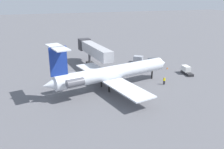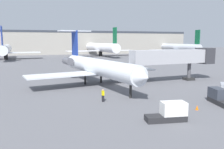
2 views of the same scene
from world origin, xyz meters
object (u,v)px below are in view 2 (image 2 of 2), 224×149
object	(u,v)px
parked_airliner_west_mid	(5,49)
parked_airliner_centre	(101,47)
regional_jet	(96,66)
baggage_tug_lead	(219,97)
ground_crew_marshaller	(103,95)
baggage_tug_trailing	(170,113)
traffic_cone_near	(197,108)
jet_bridge	(178,57)
parked_airliner_east_mid	(179,47)

from	to	relation	value
parked_airliner_west_mid	parked_airliner_centre	size ratio (longest dim) A/B	0.80
regional_jet	baggage_tug_lead	xyz separation A→B (m)	(12.08, -16.78, -2.54)
ground_crew_marshaller	baggage_tug_trailing	bearing A→B (deg)	-63.07
ground_crew_marshaller	baggage_tug_lead	distance (m)	14.66
regional_jet	traffic_cone_near	distance (m)	20.19
parked_airliner_west_mid	baggage_tug_trailing	bearing A→B (deg)	-72.99
jet_bridge	parked_airliner_centre	world-z (taller)	parked_airliner_centre
baggage_tug_trailing	jet_bridge	bearing A→B (deg)	56.06
parked_airliner_west_mid	jet_bridge	bearing A→B (deg)	-59.33
baggage_tug_lead	traffic_cone_near	distance (m)	4.69
ground_crew_marshaller	regional_jet	bearing A→B (deg)	81.75
baggage_tug_lead	traffic_cone_near	bearing A→B (deg)	-159.66
regional_jet	parked_airliner_centre	size ratio (longest dim) A/B	0.68
baggage_tug_trailing	baggage_tug_lead	bearing A→B (deg)	23.17
ground_crew_marshaller	traffic_cone_near	world-z (taller)	ground_crew_marshaller
baggage_tug_lead	parked_airliner_east_mid	size ratio (longest dim) A/B	0.10
parked_airliner_west_mid	baggage_tug_lead	bearing A→B (deg)	-66.74
ground_crew_marshaller	parked_airliner_east_mid	bearing A→B (deg)	52.62
parked_airliner_west_mid	ground_crew_marshaller	bearing A→B (deg)	-74.19
jet_bridge	ground_crew_marshaller	xyz separation A→B (m)	(-18.03, -11.13, -3.89)
baggage_tug_lead	parked_airliner_centre	bearing A→B (deg)	85.28
jet_bridge	parked_airliner_east_mid	bearing A→B (deg)	57.37
traffic_cone_near	parked_airliner_west_mid	size ratio (longest dim) A/B	0.02
regional_jet	parked_airliner_centre	distance (m)	79.66
jet_bridge	parked_airliner_centre	bearing A→B (deg)	87.41
regional_jet	baggage_tug_trailing	xyz separation A→B (m)	(2.82, -20.75, -2.54)
regional_jet	parked_airliner_west_mid	xyz separation A→B (m)	(-24.23, 67.68, 0.84)
baggage_tug_trailing	traffic_cone_near	world-z (taller)	baggage_tug_trailing
baggage_tug_trailing	parked_airliner_east_mid	distance (m)	115.84
regional_jet	baggage_tug_trailing	distance (m)	21.09
regional_jet	jet_bridge	world-z (taller)	regional_jet
traffic_cone_near	parked_airliner_east_mid	size ratio (longest dim) A/B	0.01
regional_jet	parked_airliner_east_mid	size ratio (longest dim) A/B	0.71
jet_bridge	parked_airliner_west_mid	xyz separation A→B (m)	(-40.55, 68.37, -0.52)
ground_crew_marshaller	baggage_tug_lead	size ratio (longest dim) A/B	0.40
ground_crew_marshaller	parked_airliner_east_mid	world-z (taller)	parked_airliner_east_mid
baggage_tug_lead	parked_airliner_centre	size ratio (longest dim) A/B	0.10
ground_crew_marshaller	traffic_cone_near	distance (m)	11.52
regional_jet	ground_crew_marshaller	size ratio (longest dim) A/B	17.10
regional_jet	baggage_tug_trailing	world-z (taller)	regional_jet
baggage_tug_trailing	parked_airliner_east_mid	xyz separation A→B (m)	(62.91, 97.22, 3.36)
ground_crew_marshaller	traffic_cone_near	bearing A→B (deg)	-34.91
regional_jet	jet_bridge	size ratio (longest dim) A/B	1.58
baggage_tug_trailing	parked_airliner_west_mid	size ratio (longest dim) A/B	0.12
baggage_tug_trailing	parked_airliner_centre	xyz separation A→B (m)	(17.02, 97.88, 3.62)
regional_jet	parked_airliner_centre	world-z (taller)	parked_airliner_centre
regional_jet	traffic_cone_near	xyz separation A→B (m)	(7.72, -18.40, -3.10)
jet_bridge	traffic_cone_near	xyz separation A→B (m)	(-8.60, -17.71, -4.47)
jet_bridge	parked_airliner_east_mid	distance (m)	91.63
ground_crew_marshaller	parked_airliner_west_mid	xyz separation A→B (m)	(-22.51, 79.49, 3.36)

